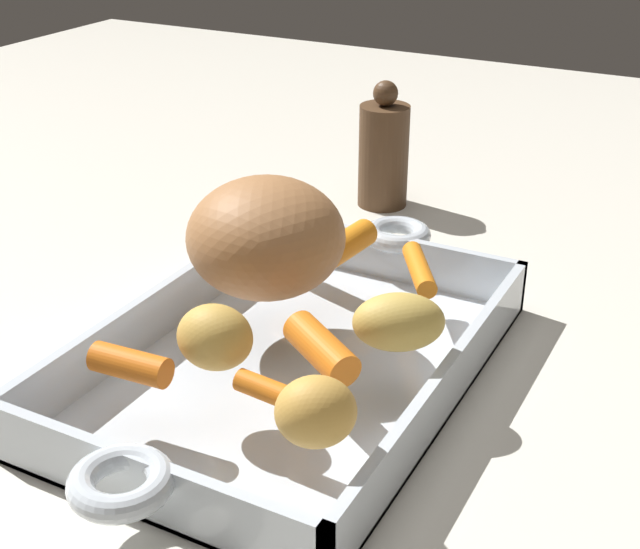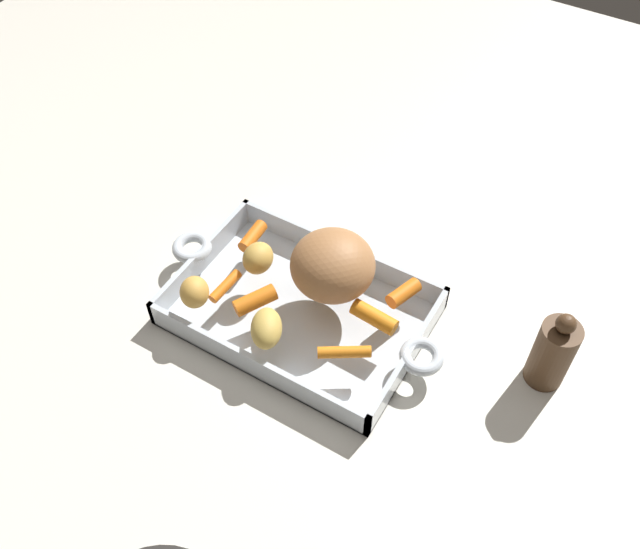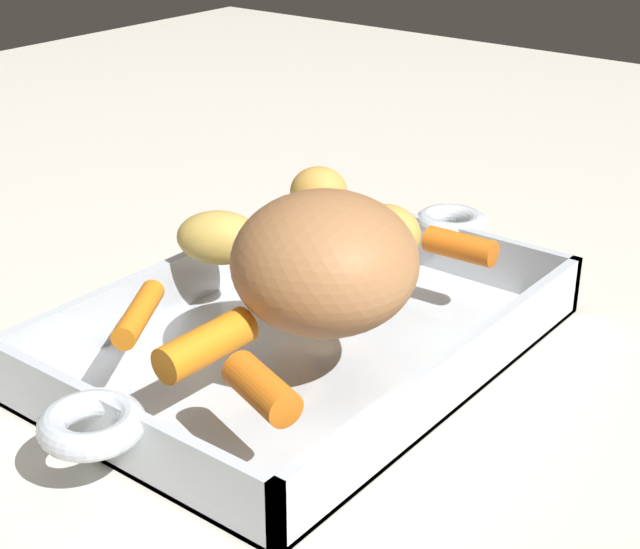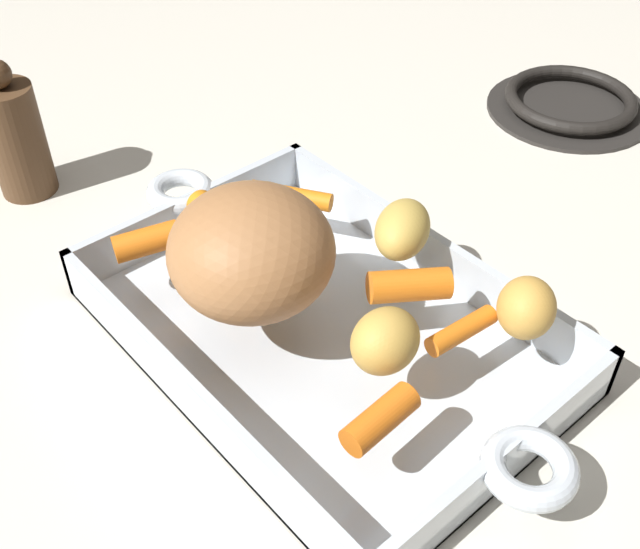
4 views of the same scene
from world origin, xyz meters
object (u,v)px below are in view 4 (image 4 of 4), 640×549
Objects in this scene: potato_corner at (402,229)px; pepper_mill at (16,137)px; potato_golden_large at (385,341)px; baby_carrot_northeast at (291,196)px; baby_carrot_southwest at (219,220)px; pork_roast at (252,252)px; potato_near_roast at (526,308)px; baby_carrot_northwest at (462,331)px; baby_carrot_center_left at (409,285)px; roasting_dish at (322,327)px; stove_burner_rear at (569,103)px; baby_carrot_long at (147,241)px; baby_carrot_southeast at (380,419)px.

potato_corner is 0.38m from pepper_mill.
potato_corner is (0.08, -0.10, -0.00)m from potato_golden_large.
baby_carrot_southwest is at bearing 83.23° from baby_carrot_northeast.
pork_roast is 2.52× the size of potato_near_roast.
pepper_mill reaches higher than baby_carrot_northwest.
pork_roast is 0.12m from baby_carrot_center_left.
baby_carrot_northeast is (0.10, -0.06, 0.04)m from roasting_dish.
baby_carrot_northwest is 0.96× the size of baby_carrot_center_left.
potato_near_roast is at bearing 119.61° from stove_burner_rear.
pork_roast is 0.13m from potato_corner.
stove_burner_rear is (-0.04, -0.51, -0.05)m from baby_carrot_long.
pepper_mill is (0.31, 0.04, -0.03)m from pork_roast.
pork_roast is at bearing 51.41° from roasting_dish.
baby_carrot_center_left is (-0.07, -0.09, -0.03)m from pork_roast.
baby_carrot_center_left is at bearing -54.26° from baby_carrot_southeast.
roasting_dish is at bearing 47.44° from baby_carrot_center_left.
baby_carrot_southeast is 0.45m from pepper_mill.
baby_carrot_southeast is 0.24m from baby_carrot_long.
pork_roast is at bearing 127.60° from baby_carrot_northeast.
baby_carrot_center_left is 0.40m from pepper_mill.
pork_roast reaches higher than baby_carrot_long.
baby_carrot_center_left is (-0.04, -0.05, 0.05)m from roasting_dish.
baby_carrot_northwest is at bearing 59.67° from potato_near_roast.
potato_golden_large is (-0.18, 0.07, 0.01)m from baby_carrot_northeast.
baby_carrot_southwest is (0.23, -0.04, 0.00)m from baby_carrot_southeast.
potato_near_roast is at bearing -113.19° from potato_golden_large.
baby_carrot_northeast is 0.11m from potato_corner.
potato_golden_large is at bearing 129.14° from potato_corner.
baby_carrot_northeast is (-0.02, -0.13, -0.00)m from baby_carrot_long.
baby_carrot_northwest is at bearing -146.70° from pork_roast.
baby_carrot_northeast is (0.20, -0.01, 0.00)m from baby_carrot_northwest.
baby_carrot_center_left reaches higher than baby_carrot_northeast.
baby_carrot_center_left is at bearing -159.24° from baby_carrot_southwest.
baby_carrot_long is at bearing 4.02° from baby_carrot_southeast.
potato_golden_large reaches higher than baby_carrot_southeast.
potato_golden_large is (-0.11, -0.03, -0.02)m from pork_roast.
baby_carrot_center_left is 0.07m from potato_golden_large.
pork_roast is 0.15m from baby_carrot_southeast.
potato_golden_large is at bearing -164.41° from baby_carrot_long.
pepper_mill reaches higher than potato_near_roast.
baby_carrot_northeast is at bearing -52.40° from pork_roast.
baby_carrot_southwest is 1.09× the size of baby_carrot_center_left.
baby_carrot_southeast is 0.24m from baby_carrot_northeast.
potato_golden_large is at bearing 179.77° from baby_carrot_southwest.
potato_golden_large reaches higher than baby_carrot_northeast.
baby_carrot_northeast is at bearing -28.30° from roasting_dish.
baby_carrot_center_left reaches higher than baby_carrot_northwest.
baby_carrot_southeast reaches higher than roasting_dish.
baby_carrot_northwest is at bearing -152.90° from baby_carrot_long.
baby_carrot_southeast is at bearing 153.52° from baby_carrot_northeast.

